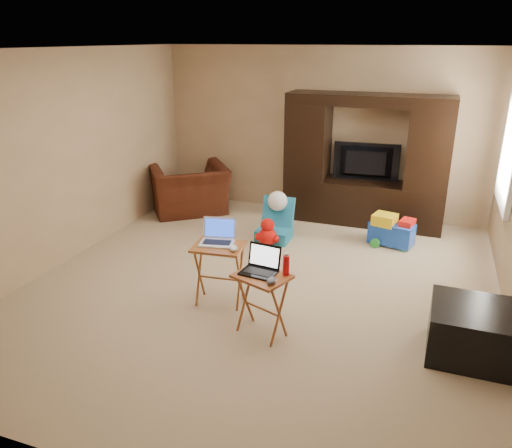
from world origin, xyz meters
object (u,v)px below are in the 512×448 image
at_px(tray_table_right, 262,305).
at_px(water_bottle, 286,265).
at_px(recliner, 189,189).
at_px(television, 366,163).
at_px(child_rocker, 274,220).
at_px(mouse_left, 233,248).
at_px(laptop_right, 258,262).
at_px(mouse_right, 272,281).
at_px(push_toy, 392,230).
at_px(entertainment_center, 366,161).
at_px(ottoman, 471,331).
at_px(laptop_left, 217,233).
at_px(tray_table_left, 219,275).
at_px(plush_toy, 268,232).

relative_size(tray_table_right, water_bottle, 3.25).
xyz_separation_m(recliner, water_bottle, (2.42, -2.82, 0.33)).
relative_size(television, child_rocker, 1.64).
height_order(child_rocker, mouse_left, mouse_left).
distance_m(laptop_right, mouse_right, 0.24).
relative_size(push_toy, tray_table_right, 0.95).
height_order(entertainment_center, push_toy, entertainment_center).
xyz_separation_m(child_rocker, water_bottle, (0.80, -2.15, 0.41)).
bearing_deg(water_bottle, mouse_left, 157.65).
distance_m(television, ottoman, 3.44).
bearing_deg(push_toy, laptop_left, -111.51).
bearing_deg(tray_table_right, ottoman, 30.36).
bearing_deg(laptop_right, ottoman, 15.67).
height_order(push_toy, water_bottle, water_bottle).
xyz_separation_m(entertainment_center, tray_table_left, (-1.01, -2.95, -0.61)).
bearing_deg(entertainment_center, ottoman, -64.97).
bearing_deg(recliner, ottoman, 109.14).
distance_m(ottoman, laptop_left, 2.50).
relative_size(push_toy, laptop_left, 1.69).
relative_size(plush_toy, tray_table_right, 0.63).
distance_m(child_rocker, water_bottle, 2.33).
xyz_separation_m(child_rocker, plush_toy, (-0.03, -0.21, -0.10)).
distance_m(child_rocker, plush_toy, 0.23).
relative_size(push_toy, mouse_left, 4.36).
height_order(recliner, plush_toy, recliner).
xyz_separation_m(entertainment_center, laptop_right, (-0.45, -3.33, -0.21)).
relative_size(television, laptop_right, 3.01).
bearing_deg(laptop_right, water_bottle, 20.79).
height_order(tray_table_left, tray_table_right, tray_table_left).
distance_m(recliner, tray_table_left, 2.98).
bearing_deg(push_toy, plush_toy, -145.63).
xyz_separation_m(tray_table_left, water_bottle, (0.80, -0.32, 0.37)).
bearing_deg(entertainment_center, child_rocker, -131.50).
height_order(mouse_left, water_bottle, water_bottle).
bearing_deg(laptop_left, water_bottle, -34.07).
height_order(push_toy, laptop_left, laptop_left).
distance_m(push_toy, ottoman, 2.45).
distance_m(laptop_left, laptop_right, 0.72).
bearing_deg(television, tray_table_right, 79.79).
bearing_deg(mouse_right, tray_table_right, 137.29).
relative_size(child_rocker, mouse_left, 4.42).
bearing_deg(entertainment_center, laptop_right, -97.28).
distance_m(recliner, water_bottle, 3.73).
xyz_separation_m(recliner, laptop_left, (1.59, -2.47, 0.40)).
height_order(entertainment_center, laptop_left, entertainment_center).
height_order(child_rocker, ottoman, child_rocker).
bearing_deg(child_rocker, recliner, 156.91).
bearing_deg(mouse_left, plush_toy, 97.20).
xyz_separation_m(push_toy, tray_table_left, (-1.52, -2.19, 0.11)).
bearing_deg(recliner, entertainment_center, 151.70).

